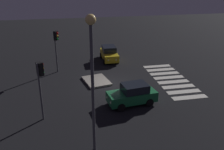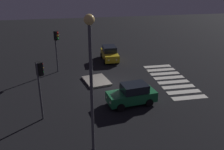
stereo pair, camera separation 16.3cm
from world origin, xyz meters
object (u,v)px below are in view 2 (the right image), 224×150
traffic_island (97,81)px  street_lamp (91,65)px  car_green (132,94)px  traffic_light_north (56,41)px  car_yellow (110,54)px  traffic_light_west (40,77)px

traffic_island → street_lamp: (-10.33, 1.55, 5.47)m
car_green → street_lamp: 8.01m
traffic_light_north → street_lamp: size_ratio=0.55×
car_green → street_lamp: bearing=45.8°
traffic_island → car_green: 5.64m
car_yellow → traffic_light_west: (-12.40, 7.20, 2.49)m
traffic_light_west → street_lamp: (-4.30, -3.17, 2.21)m
traffic_island → traffic_light_west: (-6.04, 4.72, 3.26)m
traffic_light_west → street_lamp: bearing=-93.2°
car_green → street_lamp: (-5.23, 3.84, 4.70)m
traffic_island → traffic_light_west: 8.33m
car_green → traffic_light_north: bearing=-63.0°
car_green → car_yellow: bearing=-98.9°
traffic_light_west → traffic_light_north: bearing=44.3°
car_green → traffic_light_west: bearing=-0.4°
car_yellow → traffic_island: bearing=-21.1°
car_green → car_yellow: (11.46, -0.19, -0.00)m
car_green → car_yellow: size_ratio=1.04×
car_yellow → traffic_light_north: 7.30m
traffic_light_north → traffic_light_west: (-9.51, 1.01, -0.09)m
traffic_light_north → traffic_light_west: bearing=-55.1°
traffic_island → car_yellow: (6.36, -2.48, 0.77)m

